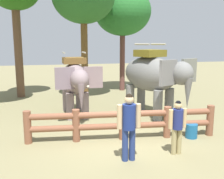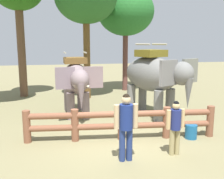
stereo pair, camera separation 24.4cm
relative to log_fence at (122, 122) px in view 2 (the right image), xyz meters
name	(u,v)px [view 2 (the right image)]	position (x,y,z in m)	size (l,w,h in m)	color
ground_plane	(122,140)	(0.00, -0.10, -0.60)	(60.00, 60.00, 0.00)	olive
log_fence	(122,122)	(0.00, 0.00, 0.00)	(6.24, 0.93, 1.05)	brown
elephant_near_left	(76,80)	(-1.21, 3.18, 0.94)	(1.83, 3.20, 2.75)	gray
elephant_center	(154,76)	(2.02, 2.37, 1.14)	(2.75, 3.68, 3.11)	slate
tourist_woman_in_black	(126,123)	(-0.27, -1.55, 0.46)	(0.65, 0.36, 1.84)	navy
tourist_man_in_blue	(175,124)	(1.18, -1.47, 0.30)	(0.55, 0.32, 1.56)	tan
tree_back_center	(126,12)	(2.41, 8.62, 4.44)	(3.60, 3.60, 6.61)	brown
feed_bucket	(191,132)	(2.27, -0.42, -0.37)	(0.39, 0.39, 0.47)	#19598C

